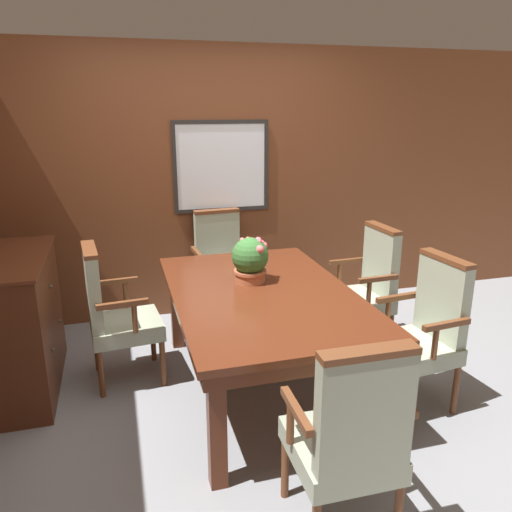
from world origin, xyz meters
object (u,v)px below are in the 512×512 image
Objects in this scene: chair_right_far at (366,285)px; chair_head_far at (221,264)px; dining_table at (262,304)px; chair_left_far at (113,312)px; sideboard_cabinet at (14,325)px; chair_head_near at (349,436)px; potted_plant at (250,260)px; chair_right_near at (424,329)px.

chair_right_far is 1.34m from chair_head_far.
chair_left_far is (-0.97, 0.41, -0.11)m from dining_table.
sideboard_cabinet reaches higher than dining_table.
dining_table is at bearing -118.51° from chair_left_far.
potted_plant is at bearing -87.38° from chair_head_near.
sideboard_cabinet is (-0.66, 0.07, -0.05)m from chair_left_far.
potted_plant is (-0.03, 0.20, 0.25)m from dining_table.
sideboard_cabinet is at bearing -94.40° from chair_right_far.
dining_table is at bearing -16.39° from sideboard_cabinet.
chair_left_far reaches higher than sideboard_cabinet.
chair_right_far is at bearing -118.90° from chair_head_near.
chair_left_far is at bearing -141.69° from chair_head_far.
chair_left_far is 1.97m from chair_head_near.
potted_plant is (-1.00, 0.64, 0.37)m from chair_right_near.
chair_left_far is at bearing -92.91° from chair_right_far.
chair_head_near reaches higher than sideboard_cabinet.
chair_head_near and chair_head_far have the same top height.
chair_right_near is 1.29m from chair_head_near.
potted_plant is at bearing -9.83° from sideboard_cabinet.
chair_right_near is 3.21× the size of potted_plant.
potted_plant reaches higher than chair_head_far.
chair_head_near is at bearing -88.31° from potted_plant.
chair_head_near is 2.43m from sideboard_cabinet.
sideboard_cabinet is (-1.62, -0.81, -0.05)m from chair_head_far.
sideboard_cabinet is at bearing 78.57° from chair_left_far.
chair_right_near is at bearing -32.47° from potted_plant.
potted_plant is at bearing 97.46° from dining_table.
chair_left_far is 0.94× the size of sideboard_cabinet.
chair_right_far is 2.63m from sideboard_cabinet.
chair_head_near is (0.99, -1.71, 0.00)m from chair_left_far.
dining_table is 1.07m from chair_right_near.
chair_right_far is 0.94× the size of sideboard_cabinet.
chair_right_far reaches higher than sideboard_cabinet.
chair_right_far is at bearing -95.51° from chair_left_far.
potted_plant is 0.29× the size of sideboard_cabinet.
chair_right_near is at bearing -64.69° from chair_head_far.
chair_head_near is (-0.95, -0.86, 0.00)m from chair_right_near.
chair_head_far is (-1.01, 0.88, 0.00)m from chair_right_far.
sideboard_cabinet is (-1.61, 0.28, -0.42)m from potted_plant.
chair_right_near is 0.94× the size of sideboard_cabinet.
chair_right_near is at bearing -136.91° from chair_head_near.
potted_plant is (-0.02, -1.09, 0.37)m from chair_head_far.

